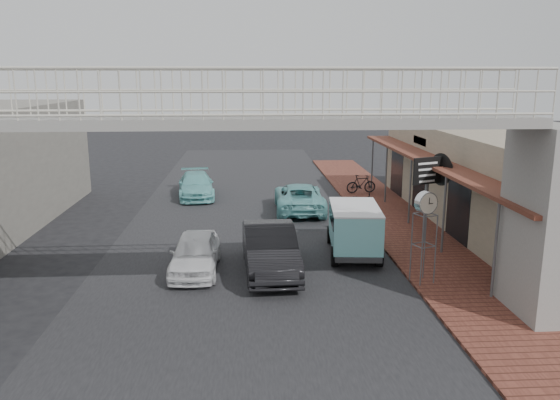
{
  "coord_description": "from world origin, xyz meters",
  "views": [
    {
      "loc": [
        0.05,
        -17.01,
        6.15
      ],
      "look_at": [
        1.25,
        2.23,
        1.8
      ],
      "focal_mm": 35.0,
      "sensor_mm": 36.0,
      "label": 1
    }
  ],
  "objects": [
    {
      "name": "angkot_far",
      "position": [
        -2.59,
        11.21,
        0.63
      ],
      "size": [
        2.25,
        4.52,
        1.26
      ],
      "primitive_type": "imported",
      "rotation": [
        0.0,
        0.0,
        0.11
      ],
      "color": "#72C5C6",
      "rests_on": "ground"
    },
    {
      "name": "shophouse_row",
      "position": [
        10.97,
        4.0,
        2.01
      ],
      "size": [
        7.2,
        18.0,
        4.0
      ],
      "color": "gray",
      "rests_on": "ground"
    },
    {
      "name": "sidewalk",
      "position": [
        6.5,
        3.0,
        0.05
      ],
      "size": [
        3.0,
        40.0,
        0.1
      ],
      "primitive_type": "cube",
      "color": "brown",
      "rests_on": "ground"
    },
    {
      "name": "dark_sedan",
      "position": [
        0.77,
        -0.32,
        0.76
      ],
      "size": [
        1.83,
        4.68,
        1.52
      ],
      "primitive_type": "imported",
      "rotation": [
        0.0,
        0.0,
        0.05
      ],
      "color": "black",
      "rests_on": "ground"
    },
    {
      "name": "road_strip",
      "position": [
        0.0,
        0.0,
        0.01
      ],
      "size": [
        10.0,
        60.0,
        0.01
      ],
      "primitive_type": "cube",
      "color": "black",
      "rests_on": "ground"
    },
    {
      "name": "street_clock",
      "position": [
        5.3,
        -1.74,
        2.42
      ],
      "size": [
        0.72,
        0.69,
        2.79
      ],
      "rotation": [
        0.0,
        0.0,
        0.36
      ],
      "color": "#59595B",
      "rests_on": "sidewalk"
    },
    {
      "name": "angkot_van",
      "position": [
        3.79,
        1.24,
        1.14
      ],
      "size": [
        2.0,
        3.82,
        1.8
      ],
      "rotation": [
        0.0,
        0.0,
        -0.1
      ],
      "color": "black",
      "rests_on": "ground"
    },
    {
      "name": "ground",
      "position": [
        0.0,
        0.0,
        0.0
      ],
      "size": [
        120.0,
        120.0,
        0.0
      ],
      "primitive_type": "plane",
      "color": "black",
      "rests_on": "ground"
    },
    {
      "name": "arrow_sign",
      "position": [
        7.4,
        2.46,
        2.8
      ],
      "size": [
        2.01,
        1.36,
        3.34
      ],
      "rotation": [
        0.0,
        0.0,
        0.39
      ],
      "color": "#59595B",
      "rests_on": "sidewalk"
    },
    {
      "name": "motorcycle_near",
      "position": [
        5.3,
        7.43,
        0.53
      ],
      "size": [
        1.72,
        1.05,
        0.85
      ],
      "primitive_type": "imported",
      "rotation": [
        0.0,
        0.0,
        1.25
      ],
      "color": "black",
      "rests_on": "sidewalk"
    },
    {
      "name": "motorcycle_far",
      "position": [
        6.16,
        11.21,
        0.59
      ],
      "size": [
        1.66,
        0.67,
        0.97
      ],
      "primitive_type": "imported",
      "rotation": [
        0.0,
        0.0,
        1.71
      ],
      "color": "black",
      "rests_on": "sidewalk"
    },
    {
      "name": "angkot_curb",
      "position": [
        2.5,
        7.77,
        0.66
      ],
      "size": [
        2.32,
        4.82,
        1.32
      ],
      "primitive_type": "imported",
      "rotation": [
        0.0,
        0.0,
        3.12
      ],
      "color": "#6CB9BB",
      "rests_on": "ground"
    },
    {
      "name": "white_hatchback",
      "position": [
        -1.63,
        -0.14,
        0.63
      ],
      "size": [
        1.55,
        3.7,
        1.25
      ],
      "primitive_type": "imported",
      "rotation": [
        0.0,
        0.0,
        -0.02
      ],
      "color": "white",
      "rests_on": "ground"
    },
    {
      "name": "footbridge",
      "position": [
        0.0,
        -4.0,
        3.18
      ],
      "size": [
        16.4,
        2.4,
        6.34
      ],
      "color": "gray",
      "rests_on": "ground"
    }
  ]
}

